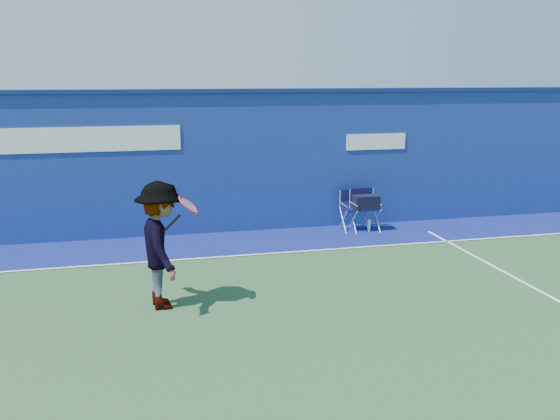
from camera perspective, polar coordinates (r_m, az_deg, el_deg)
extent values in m
plane|color=#2A502B|center=(8.33, -1.40, -10.92)|extent=(80.00, 80.00, 0.00)
cube|color=navy|center=(12.89, -6.21, 4.48)|extent=(24.00, 0.40, 3.00)
cube|color=navy|center=(12.76, -6.38, 11.34)|extent=(24.00, 0.50, 0.08)
cube|color=white|center=(12.60, -19.90, 6.36)|extent=(4.50, 0.02, 0.50)
cube|color=white|center=(13.56, 9.23, 6.50)|extent=(1.40, 0.02, 0.35)
cube|color=navy|center=(12.14, -5.39, -3.25)|extent=(24.00, 1.80, 0.01)
cube|color=white|center=(11.28, -4.76, -4.45)|extent=(24.00, 0.06, 0.01)
cube|color=#0F1037|center=(13.16, 7.18, 0.10)|extent=(0.46, 0.39, 0.03)
cube|color=silver|center=(13.33, 6.87, 1.11)|extent=(0.53, 0.02, 0.38)
cube|color=#0F1037|center=(13.31, 6.87, 1.43)|extent=(0.46, 0.02, 0.27)
cube|color=#0F1037|center=(13.13, 8.20, 0.14)|extent=(0.48, 0.41, 0.03)
cube|color=silver|center=(13.30, 7.85, 1.20)|extent=(0.55, 0.02, 0.40)
cube|color=#0F1037|center=(13.29, 7.86, 1.54)|extent=(0.48, 0.03, 0.28)
cube|color=black|center=(13.07, 8.27, 0.75)|extent=(0.55, 0.32, 0.30)
cylinder|color=white|center=(13.22, 8.56, -1.45)|extent=(0.07, 0.07, 0.26)
imported|color=#EA4738|center=(8.80, -11.37, -3.35)|extent=(0.86, 1.30, 1.88)
torus|color=#CE1B46|center=(8.56, -8.84, 0.50)|extent=(0.36, 0.42, 0.28)
cylinder|color=gray|center=(8.56, -8.84, 0.50)|extent=(0.29, 0.36, 0.22)
cylinder|color=black|center=(8.54, -10.32, -1.23)|extent=(0.27, 0.09, 0.27)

